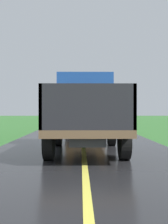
{
  "coord_description": "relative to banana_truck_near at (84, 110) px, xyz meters",
  "views": [
    {
      "loc": [
        -0.1,
        1.88,
        1.42
      ],
      "look_at": [
        0.04,
        13.86,
        1.4
      ],
      "focal_mm": 46.91,
      "sensor_mm": 36.0,
      "label": 1
    }
  ],
  "objects": [
    {
      "name": "banana_truck_far",
      "position": [
        0.13,
        9.81,
        0.0
      ],
      "size": [
        2.38,
        5.81,
        2.8
      ],
      "color": "#2D2D30",
      "rests_on": "road_surface"
    },
    {
      "name": "banana_truck_near",
      "position": [
        0.0,
        0.0,
        0.0
      ],
      "size": [
        2.38,
        5.82,
        2.8
      ],
      "color": "#2D2D30",
      "rests_on": "road_surface"
    }
  ]
}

